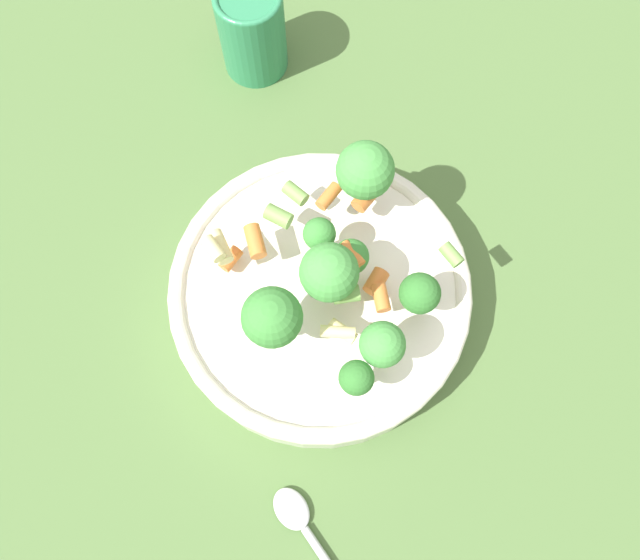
# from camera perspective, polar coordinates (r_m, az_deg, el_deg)

# --- Properties ---
(ground_plane) EXTENTS (3.00, 3.00, 0.00)m
(ground_plane) POSITION_cam_1_polar(r_m,az_deg,el_deg) (0.57, 0.00, -2.17)
(ground_plane) COLOR #4C6B38
(bowl) EXTENTS (0.26, 0.26, 0.05)m
(bowl) POSITION_cam_1_polar(r_m,az_deg,el_deg) (0.54, 0.00, -1.33)
(bowl) COLOR silver
(bowl) RESTS_ON ground_plane
(pasta_salad) EXTENTS (0.18, 0.18, 0.08)m
(pasta_salad) POSITION_cam_1_polar(r_m,az_deg,el_deg) (0.47, 1.57, 1.22)
(pasta_salad) COLOR #8CB766
(pasta_salad) RESTS_ON bowl
(cup) EXTENTS (0.06, 0.06, 0.09)m
(cup) POSITION_cam_1_polar(r_m,az_deg,el_deg) (0.65, -6.24, 21.76)
(cup) COLOR #2D7F51
(cup) RESTS_ON ground_plane
(spoon) EXTENTS (0.06, 0.19, 0.01)m
(spoon) POSITION_cam_1_polar(r_m,az_deg,el_deg) (0.54, 0.22, -23.86)
(spoon) COLOR silver
(spoon) RESTS_ON ground_plane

